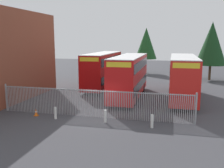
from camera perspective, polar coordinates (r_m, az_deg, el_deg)
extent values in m
plane|color=#3D3D42|center=(27.57, 1.95, -2.70)|extent=(100.00, 100.00, 0.00)
cylinder|color=gray|center=(23.48, -22.81, -2.97)|extent=(0.06, 0.06, 2.20)
cylinder|color=gray|center=(23.39, -22.54, -3.00)|extent=(0.06, 0.06, 2.20)
cylinder|color=gray|center=(23.31, -22.26, -3.02)|extent=(0.06, 0.06, 2.20)
cylinder|color=gray|center=(23.23, -21.98, -3.05)|extent=(0.06, 0.06, 2.20)
cylinder|color=gray|center=(23.15, -21.69, -3.07)|extent=(0.06, 0.06, 2.20)
cylinder|color=gray|center=(23.07, -21.41, -3.10)|extent=(0.06, 0.06, 2.20)
cylinder|color=gray|center=(22.99, -21.12, -3.12)|extent=(0.06, 0.06, 2.20)
cylinder|color=gray|center=(22.91, -20.83, -3.15)|extent=(0.06, 0.06, 2.20)
cylinder|color=gray|center=(22.84, -20.54, -3.17)|extent=(0.06, 0.06, 2.20)
cylinder|color=gray|center=(22.76, -20.25, -3.20)|extent=(0.06, 0.06, 2.20)
cylinder|color=gray|center=(22.68, -19.95, -3.22)|extent=(0.06, 0.06, 2.20)
cylinder|color=gray|center=(22.61, -19.66, -3.25)|extent=(0.06, 0.06, 2.20)
cylinder|color=gray|center=(22.53, -19.36, -3.27)|extent=(0.06, 0.06, 2.20)
cylinder|color=gray|center=(22.46, -19.06, -3.30)|extent=(0.06, 0.06, 2.20)
cylinder|color=gray|center=(22.38, -18.76, -3.32)|extent=(0.06, 0.06, 2.20)
cylinder|color=gray|center=(22.31, -18.45, -3.35)|extent=(0.06, 0.06, 2.20)
cylinder|color=gray|center=(22.23, -18.14, -3.37)|extent=(0.06, 0.06, 2.20)
cylinder|color=gray|center=(22.16, -17.83, -3.40)|extent=(0.06, 0.06, 2.20)
cylinder|color=gray|center=(22.09, -17.52, -3.43)|extent=(0.06, 0.06, 2.20)
cylinder|color=gray|center=(22.02, -17.21, -3.45)|extent=(0.06, 0.06, 2.20)
cylinder|color=gray|center=(21.95, -16.90, -3.48)|extent=(0.06, 0.06, 2.20)
cylinder|color=gray|center=(21.88, -16.58, -3.50)|extent=(0.06, 0.06, 2.20)
cylinder|color=gray|center=(21.81, -16.26, -3.53)|extent=(0.06, 0.06, 2.20)
cylinder|color=gray|center=(21.74, -15.94, -3.56)|extent=(0.06, 0.06, 2.20)
cylinder|color=gray|center=(21.67, -15.62, -3.58)|extent=(0.06, 0.06, 2.20)
cylinder|color=gray|center=(21.61, -15.29, -3.61)|extent=(0.06, 0.06, 2.20)
cylinder|color=gray|center=(21.54, -14.96, -3.64)|extent=(0.06, 0.06, 2.20)
cylinder|color=gray|center=(21.48, -14.63, -3.66)|extent=(0.06, 0.06, 2.20)
cylinder|color=gray|center=(21.41, -14.30, -3.69)|extent=(0.06, 0.06, 2.20)
cylinder|color=gray|center=(21.35, -13.97, -3.71)|extent=(0.06, 0.06, 2.20)
cylinder|color=gray|center=(21.28, -13.63, -3.74)|extent=(0.06, 0.06, 2.20)
cylinder|color=gray|center=(21.22, -13.30, -3.77)|extent=(0.06, 0.06, 2.20)
cylinder|color=gray|center=(21.16, -12.96, -3.79)|extent=(0.06, 0.06, 2.20)
cylinder|color=gray|center=(21.10, -12.62, -3.82)|extent=(0.06, 0.06, 2.20)
cylinder|color=gray|center=(21.04, -12.27, -3.85)|extent=(0.06, 0.06, 2.20)
cylinder|color=gray|center=(20.98, -11.93, -3.87)|extent=(0.06, 0.06, 2.20)
cylinder|color=gray|center=(20.92, -11.58, -3.90)|extent=(0.06, 0.06, 2.20)
cylinder|color=gray|center=(20.86, -11.23, -3.93)|extent=(0.06, 0.06, 2.20)
cylinder|color=gray|center=(20.80, -10.88, -3.95)|extent=(0.06, 0.06, 2.20)
cylinder|color=gray|center=(20.75, -10.53, -3.98)|extent=(0.06, 0.06, 2.20)
cylinder|color=gray|center=(20.69, -10.17, -4.01)|extent=(0.06, 0.06, 2.20)
cylinder|color=gray|center=(20.63, -9.81, -4.03)|extent=(0.06, 0.06, 2.20)
cylinder|color=gray|center=(20.58, -9.45, -4.06)|extent=(0.06, 0.06, 2.20)
cylinder|color=gray|center=(20.53, -9.09, -4.09)|extent=(0.06, 0.06, 2.20)
cylinder|color=gray|center=(20.47, -8.73, -4.11)|extent=(0.06, 0.06, 2.20)
cylinder|color=gray|center=(20.42, -8.37, -4.14)|extent=(0.06, 0.06, 2.20)
cylinder|color=gray|center=(20.37, -8.00, -4.16)|extent=(0.06, 0.06, 2.20)
cylinder|color=gray|center=(20.32, -7.63, -4.19)|extent=(0.06, 0.06, 2.20)
cylinder|color=gray|center=(20.27, -7.26, -4.22)|extent=(0.06, 0.06, 2.20)
cylinder|color=gray|center=(20.22, -6.89, -4.24)|extent=(0.06, 0.06, 2.20)
cylinder|color=gray|center=(20.18, -6.51, -4.27)|extent=(0.06, 0.06, 2.20)
cylinder|color=gray|center=(20.13, -6.14, -4.30)|extent=(0.06, 0.06, 2.20)
cylinder|color=gray|center=(20.08, -5.76, -4.32)|extent=(0.06, 0.06, 2.20)
cylinder|color=gray|center=(20.04, -5.38, -4.35)|extent=(0.06, 0.06, 2.20)
cylinder|color=gray|center=(20.00, -5.00, -4.37)|extent=(0.06, 0.06, 2.20)
cylinder|color=gray|center=(19.95, -4.62, -4.40)|extent=(0.06, 0.06, 2.20)
cylinder|color=gray|center=(19.91, -4.23, -4.43)|extent=(0.06, 0.06, 2.20)
cylinder|color=gray|center=(19.87, -3.85, -4.45)|extent=(0.06, 0.06, 2.20)
cylinder|color=gray|center=(19.83, -3.46, -4.48)|extent=(0.06, 0.06, 2.20)
cylinder|color=gray|center=(19.79, -3.07, -4.50)|extent=(0.06, 0.06, 2.20)
cylinder|color=gray|center=(19.75, -2.68, -4.53)|extent=(0.06, 0.06, 2.20)
cylinder|color=gray|center=(19.71, -2.29, -4.55)|extent=(0.06, 0.06, 2.20)
cylinder|color=gray|center=(19.68, -1.90, -4.58)|extent=(0.06, 0.06, 2.20)
cylinder|color=gray|center=(19.64, -1.50, -4.60)|extent=(0.06, 0.06, 2.20)
cylinder|color=gray|center=(19.61, -1.10, -4.63)|extent=(0.06, 0.06, 2.20)
cylinder|color=gray|center=(19.57, -0.71, -4.65)|extent=(0.06, 0.06, 2.20)
cylinder|color=gray|center=(19.54, -0.31, -4.68)|extent=(0.06, 0.06, 2.20)
cylinder|color=gray|center=(19.51, 0.09, -4.70)|extent=(0.06, 0.06, 2.20)
cylinder|color=gray|center=(19.48, 0.50, -4.73)|extent=(0.06, 0.06, 2.20)
cylinder|color=gray|center=(19.45, 0.90, -4.75)|extent=(0.06, 0.06, 2.20)
cylinder|color=gray|center=(19.42, 1.30, -4.77)|extent=(0.06, 0.06, 2.20)
cylinder|color=gray|center=(19.39, 1.71, -4.80)|extent=(0.06, 0.06, 2.20)
cylinder|color=gray|center=(19.36, 2.12, -4.82)|extent=(0.06, 0.06, 2.20)
cylinder|color=gray|center=(19.33, 2.52, -4.84)|extent=(0.06, 0.06, 2.20)
cylinder|color=gray|center=(19.31, 2.93, -4.87)|extent=(0.06, 0.06, 2.20)
cylinder|color=gray|center=(19.28, 3.34, -4.89)|extent=(0.06, 0.06, 2.20)
cylinder|color=gray|center=(19.26, 3.76, -4.91)|extent=(0.06, 0.06, 2.20)
cylinder|color=gray|center=(19.24, 4.17, -4.94)|extent=(0.06, 0.06, 2.20)
cylinder|color=gray|center=(19.22, 4.58, -4.96)|extent=(0.06, 0.06, 2.20)
cylinder|color=gray|center=(19.20, 5.00, -4.98)|extent=(0.06, 0.06, 2.20)
cylinder|color=gray|center=(19.18, 5.41, -5.00)|extent=(0.06, 0.06, 2.20)
cylinder|color=gray|center=(19.16, 5.83, -5.03)|extent=(0.06, 0.06, 2.20)
cylinder|color=gray|center=(19.14, 6.24, -5.05)|extent=(0.06, 0.06, 2.20)
cylinder|color=gray|center=(19.13, 6.66, -5.07)|extent=(0.06, 0.06, 2.20)
cylinder|color=gray|center=(19.11, 7.08, -5.09)|extent=(0.06, 0.06, 2.20)
cylinder|color=gray|center=(19.10, 7.50, -5.11)|extent=(0.06, 0.06, 2.20)
cylinder|color=gray|center=(19.08, 7.92, -5.13)|extent=(0.06, 0.06, 2.20)
cylinder|color=gray|center=(19.07, 8.34, -5.15)|extent=(0.06, 0.06, 2.20)
cylinder|color=gray|center=(19.06, 8.76, -5.17)|extent=(0.06, 0.06, 2.20)
cylinder|color=gray|center=(19.05, 9.18, -5.19)|extent=(0.06, 0.06, 2.20)
cylinder|color=gray|center=(19.04, 9.60, -5.21)|extent=(0.06, 0.06, 2.20)
cylinder|color=gray|center=(19.03, 10.03, -5.23)|extent=(0.06, 0.06, 2.20)
cylinder|color=gray|center=(19.02, 10.45, -5.25)|extent=(0.06, 0.06, 2.20)
cylinder|color=gray|center=(19.02, 10.87, -5.27)|extent=(0.06, 0.06, 2.20)
cylinder|color=gray|center=(19.01, 11.29, -5.29)|extent=(0.06, 0.06, 2.20)
cylinder|color=gray|center=(19.01, 11.72, -5.31)|extent=(0.06, 0.06, 2.20)
cylinder|color=gray|center=(19.01, 12.14, -5.32)|extent=(0.06, 0.06, 2.20)
cylinder|color=gray|center=(19.00, 12.56, -5.34)|extent=(0.06, 0.06, 2.20)
cylinder|color=gray|center=(19.00, 12.99, -5.36)|extent=(0.06, 0.06, 2.20)
cylinder|color=gray|center=(19.00, 13.41, -5.38)|extent=(0.06, 0.06, 2.20)
cylinder|color=gray|center=(19.00, 13.84, -5.39)|extent=(0.06, 0.06, 2.20)
cylinder|color=gray|center=(19.01, 14.26, -5.41)|extent=(0.06, 0.06, 2.20)
cylinder|color=gray|center=(19.01, 14.68, -5.43)|extent=(0.06, 0.06, 2.20)
cylinder|color=gray|center=(19.01, 15.11, -5.44)|extent=(0.06, 0.06, 2.20)
cylinder|color=gray|center=(19.02, 15.53, -5.46)|extent=(0.06, 0.06, 2.20)
cylinder|color=gray|center=(19.03, 15.95, -5.47)|extent=(0.06, 0.06, 2.20)
cylinder|color=gray|center=(19.03, 16.38, -5.49)|extent=(0.06, 0.06, 2.20)
cylinder|color=gray|center=(19.04, 16.80, -5.50)|extent=(0.06, 0.06, 2.20)
cylinder|color=gray|center=(19.05, 17.22, -5.52)|extent=(0.06, 0.06, 2.20)
cylinder|color=gray|center=(19.06, 17.64, -5.53)|extent=(0.06, 0.06, 2.20)
cylinder|color=gray|center=(19.07, 18.06, -5.55)|extent=(0.06, 0.06, 2.20)
cylinder|color=gray|center=(19.09, 18.48, -5.56)|extent=(0.06, 0.06, 2.20)
cylinder|color=gray|center=(19.70, -4.47, -1.54)|extent=(15.55, 0.07, 0.07)
cylinder|color=gray|center=(23.46, -22.83, -2.80)|extent=(0.14, 0.14, 2.35)
cylinder|color=gray|center=(19.07, 18.50, -5.34)|extent=(0.14, 0.14, 2.35)
cube|color=red|center=(26.70, 15.76, 1.64)|extent=(2.50, 10.80, 4.00)
cube|color=black|center=(26.82, 15.68, -0.05)|extent=(2.54, 10.37, 0.90)
cube|color=black|center=(26.56, 15.88, 4.21)|extent=(2.54, 10.37, 0.90)
cube|color=yellow|center=(21.20, 16.46, 4.04)|extent=(2.12, 0.12, 0.44)
cube|color=silver|center=(26.50, 15.96, 5.99)|extent=(2.50, 10.80, 0.08)
cylinder|color=black|center=(23.72, 13.17, -3.76)|extent=(0.30, 1.04, 1.04)
cylinder|color=black|center=(23.82, 18.47, -3.96)|extent=(0.30, 1.04, 1.04)
cylinder|color=black|center=(29.91, 13.29, -0.95)|extent=(0.30, 1.04, 1.04)
cylinder|color=black|center=(29.98, 17.50, -1.11)|extent=(0.30, 1.04, 1.04)
cube|color=red|center=(26.50, 3.95, 1.93)|extent=(2.50, 10.80, 4.00)
cube|color=black|center=(26.62, 3.93, 0.23)|extent=(2.54, 10.37, 0.90)
cube|color=black|center=(26.36, 3.98, 4.52)|extent=(2.54, 10.37, 0.90)
cube|color=yellow|center=(21.08, 1.55, 4.41)|extent=(2.12, 0.12, 0.44)
cube|color=silver|center=(26.29, 4.00, 6.32)|extent=(2.50, 10.80, 0.08)
cylinder|color=black|center=(23.83, -0.08, -3.43)|extent=(0.30, 1.04, 1.04)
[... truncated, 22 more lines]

